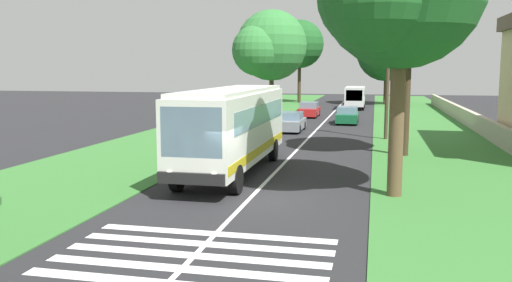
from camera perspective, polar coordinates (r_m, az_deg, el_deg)
ground at (r=18.98m, az=-0.81°, el=-6.30°), size 160.00×160.00×0.00m
grass_verge_left at (r=35.49m, az=-8.12°, el=0.24°), size 120.00×8.00×0.04m
grass_verge_right at (r=33.46m, az=19.19°, el=-0.56°), size 120.00×8.00×0.04m
centre_line at (r=33.50m, az=5.13°, el=-0.18°), size 110.00×0.16×0.01m
coach_bus at (r=23.52m, az=-2.45°, el=1.74°), size 11.16×2.62×3.73m
zebra_crossing at (r=12.84m, az=-7.92°, el=-13.32°), size 5.85×6.80×0.01m
trailing_car_0 at (r=39.49m, az=3.74°, el=2.00°), size 4.30×1.78×1.43m
trailing_car_1 at (r=45.64m, az=9.71°, el=2.68°), size 4.30×1.78×1.43m
trailing_car_2 at (r=51.41m, az=5.69°, el=3.31°), size 4.30×1.78×1.43m
trailing_minibus_0 at (r=62.18m, az=10.52°, el=4.79°), size 6.00×2.14×2.53m
roadside_tree_left_0 at (r=72.36m, az=4.52°, el=10.13°), size 7.56×6.40×10.98m
roadside_tree_left_2 at (r=50.39m, az=1.46°, el=9.92°), size 8.19×6.57×9.96m
roadside_tree_right_0 at (r=70.38m, az=13.57°, el=9.11°), size 8.41×7.43×10.37m
roadside_tree_right_2 at (r=29.25m, az=15.74°, el=13.20°), size 6.11×4.85×10.08m
utility_pole at (r=35.60m, az=13.87°, el=7.38°), size 0.24×1.40×8.67m
roadside_wall at (r=38.82m, az=23.38°, el=1.28°), size 70.00×0.40×1.24m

